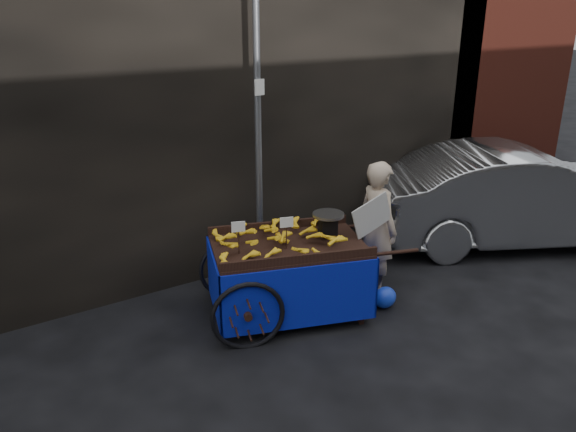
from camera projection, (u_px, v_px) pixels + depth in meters
ground at (297, 327)px, 6.10m from camera, size 80.00×80.00×0.00m
building_wall at (214, 67)px, 7.45m from camera, size 13.50×2.00×5.00m
street_pole at (258, 121)px, 6.56m from camera, size 0.12×0.10×4.00m
banana_cart at (284, 252)px, 6.09m from camera, size 2.48×1.69×1.24m
vendor at (378, 228)px, 6.62m from camera, size 0.80×0.62×1.62m
plastic_bag at (385, 298)px, 6.45m from camera, size 0.28×0.23×0.25m
parked_car at (520, 196)px, 8.07m from camera, size 4.48×3.27×1.41m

